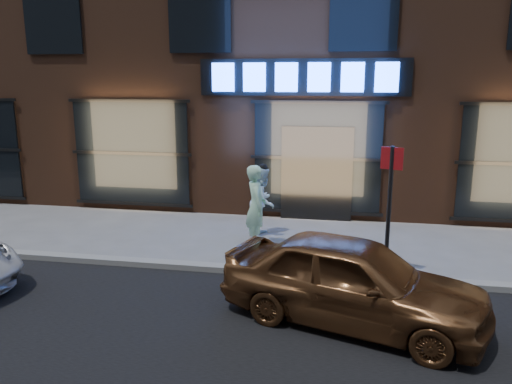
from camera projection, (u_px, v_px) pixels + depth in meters
ground at (302, 277)px, 9.19m from camera, size 90.00×90.00×0.00m
curb at (302, 274)px, 9.18m from camera, size 60.00×0.25×0.12m
storefront_building at (328, 27)px, 15.71m from camera, size 30.20×8.28×10.30m
man_bowtie at (256, 207)px, 10.63m from camera, size 0.61×0.76×1.80m
man_cap at (263, 201)px, 11.48m from camera, size 0.71×0.86×1.62m
gold_sedan at (352, 281)px, 7.35m from camera, size 4.18×2.68×1.32m
sign_post at (389, 200)px, 8.77m from camera, size 0.37×0.17×2.44m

